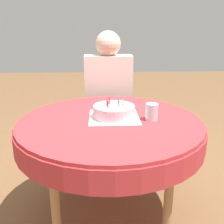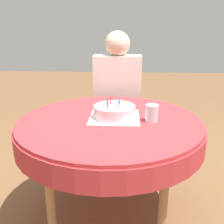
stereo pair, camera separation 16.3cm
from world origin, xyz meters
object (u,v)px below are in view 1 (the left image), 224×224
person (108,87)px  drinking_glass (152,112)px  birthday_cake (114,111)px  chair (108,108)px

person → drinking_glass: (0.24, -0.78, 0.02)m
person → birthday_cake: bearing=-90.3°
chair → person: bearing=-90.0°
person → birthday_cake: person is taller
birthday_cake → drinking_glass: birthday_cake is taller
drinking_glass → birthday_cake: bearing=164.6°
person → drinking_glass: person is taller
chair → drinking_glass: chair is taller
chair → person: (0.00, -0.09, 0.23)m
person → drinking_glass: size_ratio=11.74×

